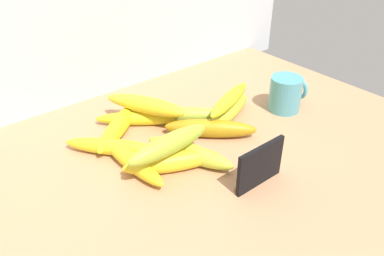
% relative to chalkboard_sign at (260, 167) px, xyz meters
% --- Properties ---
extents(counter_top, '(1.10, 0.76, 0.03)m').
position_rel_chalkboard_sign_xyz_m(counter_top, '(-0.04, 0.12, -0.05)').
color(counter_top, tan).
rests_on(counter_top, ground).
extents(chalkboard_sign, '(0.11, 0.02, 0.08)m').
position_rel_chalkboard_sign_xyz_m(chalkboard_sign, '(0.00, 0.00, 0.00)').
color(chalkboard_sign, black).
rests_on(chalkboard_sign, counter_top).
extents(coffee_mug, '(0.09, 0.08, 0.08)m').
position_rel_chalkboard_sign_xyz_m(coffee_mug, '(0.26, 0.15, 0.00)').
color(coffee_mug, teal).
rests_on(coffee_mug, counter_top).
extents(banana_0, '(0.11, 0.19, 0.04)m').
position_rel_chalkboard_sign_xyz_m(banana_0, '(-0.05, 0.13, -0.02)').
color(banana_0, gold).
rests_on(banana_0, counter_top).
extents(banana_1, '(0.20, 0.10, 0.04)m').
position_rel_chalkboard_sign_xyz_m(banana_1, '(0.12, 0.20, -0.02)').
color(banana_1, gold).
rests_on(banana_1, counter_top).
extents(banana_2, '(0.17, 0.17, 0.04)m').
position_rel_chalkboard_sign_xyz_m(banana_2, '(0.04, 0.17, -0.02)').
color(banana_2, '#B28616').
rests_on(banana_2, counter_top).
extents(banana_3, '(0.18, 0.15, 0.03)m').
position_rel_chalkboard_sign_xyz_m(banana_3, '(-0.05, 0.31, -0.02)').
color(banana_3, yellow).
rests_on(banana_3, counter_top).
extents(banana_4, '(0.05, 0.19, 0.03)m').
position_rel_chalkboard_sign_xyz_m(banana_4, '(-0.16, 0.18, -0.02)').
color(banana_4, yellow).
rests_on(banana_4, counter_top).
extents(banana_5, '(0.19, 0.16, 0.04)m').
position_rel_chalkboard_sign_xyz_m(banana_5, '(-0.11, 0.31, -0.02)').
color(banana_5, yellow).
rests_on(banana_5, counter_top).
extents(banana_6, '(0.17, 0.15, 0.04)m').
position_rel_chalkboard_sign_xyz_m(banana_6, '(0.04, 0.25, -0.02)').
color(banana_6, '#9CAE37').
rests_on(banana_6, counter_top).
extents(banana_7, '(0.19, 0.12, 0.04)m').
position_rel_chalkboard_sign_xyz_m(banana_7, '(-0.10, 0.13, -0.02)').
color(banana_7, yellow).
rests_on(banana_7, counter_top).
extents(banana_8, '(0.16, 0.18, 0.03)m').
position_rel_chalkboard_sign_xyz_m(banana_8, '(-0.16, 0.25, -0.02)').
color(banana_8, yellow).
rests_on(banana_8, counter_top).
extents(banana_9, '(0.19, 0.05, 0.04)m').
position_rel_chalkboard_sign_xyz_m(banana_9, '(-0.10, 0.14, 0.02)').
color(banana_9, '#9EB233').
rests_on(banana_9, banana_7).
extents(banana_10, '(0.11, 0.18, 0.04)m').
position_rel_chalkboard_sign_xyz_m(banana_10, '(-0.04, 0.30, 0.01)').
color(banana_10, yellow).
rests_on(banana_10, banana_3).
extents(banana_11, '(0.18, 0.10, 0.03)m').
position_rel_chalkboard_sign_xyz_m(banana_11, '(0.12, 0.20, 0.02)').
color(banana_11, '#C0CC21').
rests_on(banana_11, banana_1).
extents(banana_12, '(0.13, 0.18, 0.04)m').
position_rel_chalkboard_sign_xyz_m(banana_12, '(-0.04, 0.31, 0.01)').
color(banana_12, yellow).
rests_on(banana_12, banana_3).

